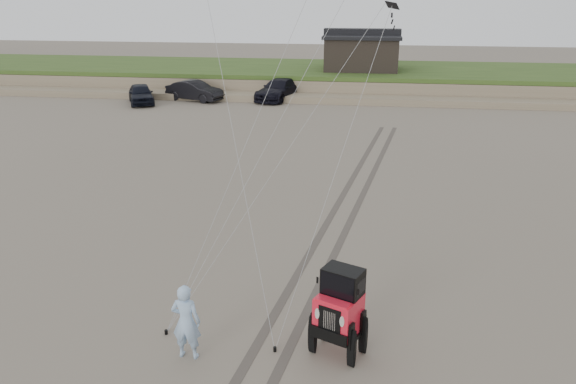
{
  "coord_description": "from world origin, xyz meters",
  "views": [
    {
      "loc": [
        2.74,
        -12.06,
        8.08
      ],
      "look_at": [
        0.58,
        3.0,
        2.6
      ],
      "focal_mm": 35.0,
      "sensor_mm": 36.0,
      "label": 1
    }
  ],
  "objects_px": {
    "cabin": "(362,51)",
    "truck_b": "(195,91)",
    "jeep": "(338,321)",
    "truck_a": "(141,94)",
    "man": "(186,322)",
    "truck_c": "(279,89)"
  },
  "relations": [
    {
      "from": "cabin",
      "to": "truck_b",
      "type": "xyz_separation_m",
      "value": [
        -12.6,
        -7.01,
        -2.48
      ]
    },
    {
      "from": "truck_b",
      "to": "jeep",
      "type": "bearing_deg",
      "value": -137.36
    },
    {
      "from": "truck_a",
      "to": "man",
      "type": "height_order",
      "value": "man"
    },
    {
      "from": "truck_b",
      "to": "jeep",
      "type": "distance_m",
      "value": 33.4
    },
    {
      "from": "truck_a",
      "to": "jeep",
      "type": "distance_m",
      "value": 33.44
    },
    {
      "from": "truck_c",
      "to": "jeep",
      "type": "bearing_deg",
      "value": -60.88
    },
    {
      "from": "jeep",
      "to": "man",
      "type": "height_order",
      "value": "man"
    },
    {
      "from": "cabin",
      "to": "truck_a",
      "type": "bearing_deg",
      "value": -151.69
    },
    {
      "from": "truck_a",
      "to": "truck_b",
      "type": "relative_size",
      "value": 0.93
    },
    {
      "from": "truck_b",
      "to": "man",
      "type": "xyz_separation_m",
      "value": [
        9.46,
        -31.44,
        0.18
      ]
    },
    {
      "from": "truck_c",
      "to": "jeep",
      "type": "relative_size",
      "value": 1.19
    },
    {
      "from": "jeep",
      "to": "cabin",
      "type": "bearing_deg",
      "value": 114.31
    },
    {
      "from": "truck_a",
      "to": "truck_c",
      "type": "relative_size",
      "value": 0.78
    },
    {
      "from": "truck_a",
      "to": "man",
      "type": "distance_m",
      "value": 32.46
    },
    {
      "from": "truck_c",
      "to": "jeep",
      "type": "xyz_separation_m",
      "value": [
        6.46,
        -32.12,
        0.07
      ]
    },
    {
      "from": "truck_a",
      "to": "man",
      "type": "xyz_separation_m",
      "value": [
        13.12,
        -29.68,
        0.21
      ]
    },
    {
      "from": "cabin",
      "to": "jeep",
      "type": "bearing_deg",
      "value": -89.53
    },
    {
      "from": "truck_c",
      "to": "man",
      "type": "height_order",
      "value": "man"
    },
    {
      "from": "cabin",
      "to": "truck_c",
      "type": "distance_m",
      "value": 8.73
    },
    {
      "from": "jeep",
      "to": "truck_b",
      "type": "bearing_deg",
      "value": 136.58
    },
    {
      "from": "truck_b",
      "to": "truck_c",
      "type": "distance_m",
      "value": 6.58
    },
    {
      "from": "cabin",
      "to": "man",
      "type": "xyz_separation_m",
      "value": [
        -3.14,
        -38.44,
        -2.3
      ]
    }
  ]
}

